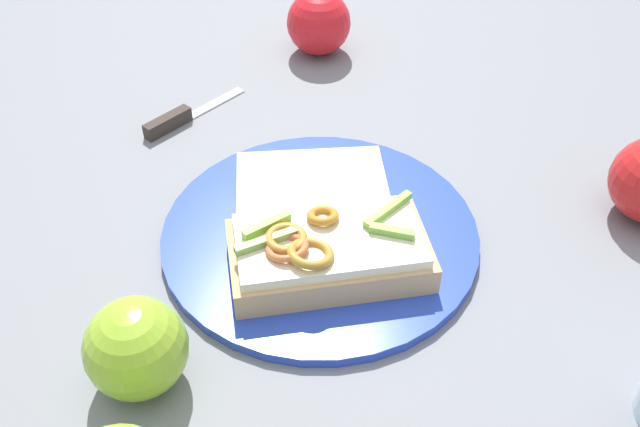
{
  "coord_description": "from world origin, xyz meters",
  "views": [
    {
      "loc": [
        0.41,
        0.22,
        0.45
      ],
      "look_at": [
        0.0,
        0.0,
        0.03
      ],
      "focal_mm": 39.47,
      "sensor_mm": 36.0,
      "label": 1
    }
  ],
  "objects": [
    {
      "name": "sandwich",
      "position": [
        0.04,
        0.03,
        0.03
      ],
      "size": [
        0.18,
        0.19,
        0.05
      ],
      "rotation": [
        0.0,
        0.0,
        5.38
      ],
      "color": "tan",
      "rests_on": "plate"
    },
    {
      "name": "bread_slice_side",
      "position": [
        -0.04,
        -0.03,
        0.02
      ],
      "size": [
        0.16,
        0.17,
        0.02
      ],
      "primitive_type": "cube",
      "rotation": [
        0.0,
        0.0,
        5.29
      ],
      "color": "beige",
      "rests_on": "plate"
    },
    {
      "name": "apple_1",
      "position": [
        0.2,
        -0.04,
        0.04
      ],
      "size": [
        0.08,
        0.08,
        0.08
      ],
      "primitive_type": "sphere",
      "rotation": [
        0.0,
        0.0,
        4.68
      ],
      "color": "#8AB32B",
      "rests_on": "ground_plane"
    },
    {
      "name": "ground_plane",
      "position": [
        0.0,
        0.0,
        0.0
      ],
      "size": [
        2.0,
        2.0,
        0.0
      ],
      "primitive_type": "plane",
      "color": "slate",
      "rests_on": "ground"
    },
    {
      "name": "plate",
      "position": [
        0.0,
        0.0,
        0.01
      ],
      "size": [
        0.29,
        0.29,
        0.01
      ],
      "primitive_type": "cylinder",
      "color": "blue",
      "rests_on": "ground_plane"
    },
    {
      "name": "knife",
      "position": [
        -0.09,
        -0.22,
        0.01
      ],
      "size": [
        0.13,
        0.05,
        0.02
      ],
      "rotation": [
        0.0,
        0.0,
        2.89
      ],
      "color": "silver",
      "rests_on": "ground_plane"
    },
    {
      "name": "apple_3",
      "position": [
        -0.3,
        -0.16,
        0.04
      ],
      "size": [
        0.11,
        0.11,
        0.08
      ],
      "primitive_type": "sphere",
      "rotation": [
        0.0,
        0.0,
        0.9
      ],
      "color": "red",
      "rests_on": "ground_plane"
    }
  ]
}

